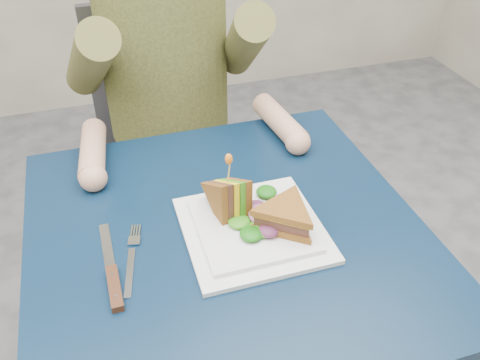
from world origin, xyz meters
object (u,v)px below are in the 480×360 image
object	(u,v)px
sandwich_flat	(285,216)
plate	(253,228)
fork	(131,261)
knife	(113,280)
sandwich_upright	(229,199)
table	(227,258)
chair	(168,132)
diner	(163,30)

from	to	relation	value
sandwich_flat	plate	bearing A→B (deg)	155.56
plate	fork	world-z (taller)	plate
knife	sandwich_flat	bearing A→B (deg)	4.45
knife	sandwich_upright	bearing A→B (deg)	22.00
table	chair	distance (m)	0.70
plate	knife	bearing A→B (deg)	-169.41
diner	knife	bearing A→B (deg)	-108.76
chair	diner	size ratio (longest dim) A/B	1.25
table	diner	distance (m)	0.64
chair	knife	size ratio (longest dim) A/B	4.20
fork	knife	xyz separation A→B (m)	(-0.04, -0.04, 0.00)
table	sandwich_upright	size ratio (longest dim) A/B	5.62
chair	knife	world-z (taller)	chair
chair	plate	distance (m)	0.75
plate	sandwich_flat	bearing A→B (deg)	-24.44
sandwich_upright	knife	distance (m)	0.26
diner	sandwich_flat	xyz separation A→B (m)	(0.10, -0.63, -0.14)
chair	sandwich_upright	xyz separation A→B (m)	(0.01, -0.67, 0.24)
table	sandwich_upright	distance (m)	0.14
table	knife	world-z (taller)	knife
table	plate	xyz separation A→B (m)	(0.05, -0.02, 0.09)
plate	sandwich_flat	size ratio (longest dim) A/B	1.37
table	chair	world-z (taller)	chair
table	sandwich_flat	xyz separation A→B (m)	(0.10, -0.05, 0.12)
table	sandwich_flat	size ratio (longest dim) A/B	3.94
table	knife	distance (m)	0.25
table	chair	xyz separation A→B (m)	(0.00, 0.69, -0.11)
table	knife	size ratio (longest dim) A/B	3.39
chair	diner	bearing A→B (deg)	-90.00
table	chair	size ratio (longest dim) A/B	0.81
plate	fork	size ratio (longest dim) A/B	1.46
diner	sandwich_upright	bearing A→B (deg)	-88.66
table	knife	bearing A→B (deg)	-161.84
sandwich_upright	knife	world-z (taller)	sandwich_upright
diner	fork	distance (m)	0.67
plate	sandwich_upright	xyz separation A→B (m)	(-0.03, 0.04, 0.05)
sandwich_flat	fork	world-z (taller)	sandwich_flat
chair	fork	world-z (taller)	chair
diner	fork	size ratio (longest dim) A/B	4.19
sandwich_upright	diner	bearing A→B (deg)	91.34
plate	sandwich_flat	world-z (taller)	sandwich_flat
diner	plate	size ratio (longest dim) A/B	2.87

